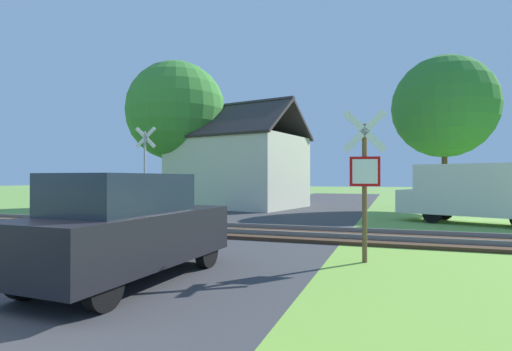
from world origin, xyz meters
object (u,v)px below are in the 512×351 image
mail_truck (474,191)px  parked_car (128,228)px  house (238,170)px  tree_right (444,107)px  crossing_sign_far (145,167)px  tree_left (176,111)px  stop_sign_near (365,176)px

mail_truck → parked_car: size_ratio=1.28×
house → tree_right: bearing=18.3°
crossing_sign_far → house: (0.70, 8.37, 0.05)m
tree_right → mail_truck: 7.91m
house → parked_car: size_ratio=2.06×
tree_right → house: bearing=-173.3°
mail_truck → parked_car: mail_truck is taller
parked_car → mail_truck: bearing=61.0°
crossing_sign_far → tree_right: (12.07, 9.71, 3.36)m
tree_left → mail_truck: size_ratio=1.69×
stop_sign_near → tree_right: bearing=-111.2°
tree_right → mail_truck: size_ratio=1.58×
house → mail_truck: house is taller
house → tree_right: tree_right is taller
stop_sign_near → mail_truck: 9.14m
tree_right → parked_car: bearing=-110.7°
mail_truck → tree_left: bearing=94.9°
house → crossing_sign_far: bearing=-83.2°
mail_truck → parked_car: bearing=169.8°
parked_car → crossing_sign_far: bearing=125.8°
tree_left → mail_truck: 16.74m
stop_sign_near → mail_truck: size_ratio=0.59×
house → tree_left: size_ratio=0.95×
stop_sign_near → tree_right: 15.89m
house → mail_truck: (11.61, -5.30, -0.99)m
stop_sign_near → parked_car: bearing=28.5°
crossing_sign_far → mail_truck: (12.31, 3.07, -0.94)m
tree_left → tree_right: 15.30m
tree_left → parked_car: 18.67m
tree_left → tree_right: tree_left is taller
tree_right → stop_sign_near: bearing=-101.8°
crossing_sign_far → parked_car: crossing_sign_far is taller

